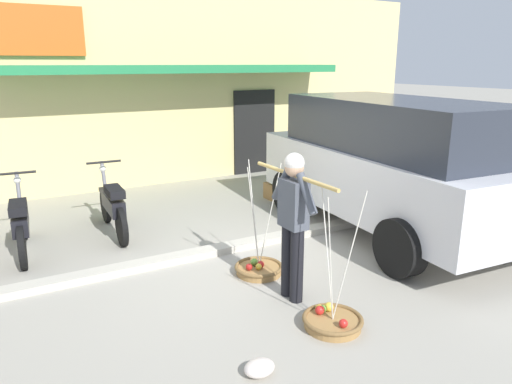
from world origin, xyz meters
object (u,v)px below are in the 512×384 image
(motorcycle_second_in_row, at_px, (113,206))
(parked_truck, at_px, (389,162))
(plastic_litter_bag, at_px, (259,368))
(wooden_crate, at_px, (277,190))
(fruit_basket_left_side, at_px, (332,320))
(motorcycle_nearest_shop, at_px, (21,223))
(fruit_vendor, at_px, (293,217))
(fruit_basket_right_side, at_px, (259,268))

(motorcycle_second_in_row, distance_m, parked_truck, 4.37)
(plastic_litter_bag, bearing_deg, wooden_crate, 56.58)
(plastic_litter_bag, distance_m, wooden_crate, 5.59)
(wooden_crate, bearing_deg, fruit_basket_left_side, -115.13)
(wooden_crate, bearing_deg, motorcycle_second_in_row, -172.04)
(fruit_basket_left_side, distance_m, motorcycle_nearest_shop, 4.54)
(plastic_litter_bag, bearing_deg, motorcycle_nearest_shop, 111.21)
(wooden_crate, bearing_deg, motorcycle_nearest_shop, -172.02)
(fruit_vendor, bearing_deg, fruit_basket_left_side, -89.21)
(fruit_vendor, distance_m, parked_truck, 2.82)
(parked_truck, bearing_deg, motorcycle_second_in_row, 152.59)
(fruit_basket_left_side, relative_size, motorcycle_second_in_row, 0.80)
(fruit_basket_right_side, xyz_separation_m, motorcycle_nearest_shop, (-2.57, 2.23, 0.38))
(fruit_basket_left_side, relative_size, wooden_crate, 3.30)
(fruit_basket_left_side, bearing_deg, motorcycle_second_in_row, 108.23)
(fruit_vendor, relative_size, parked_truck, 0.34)
(fruit_vendor, relative_size, motorcycle_second_in_row, 0.93)
(fruit_basket_left_side, height_order, parked_truck, parked_truck)
(fruit_vendor, distance_m, fruit_basket_left_side, 1.16)
(motorcycle_second_in_row, bearing_deg, fruit_vendor, -68.05)
(parked_truck, bearing_deg, motorcycle_nearest_shop, 160.69)
(fruit_vendor, height_order, wooden_crate, fruit_vendor)
(fruit_vendor, bearing_deg, parked_truck, 24.50)
(fruit_basket_right_side, relative_size, motorcycle_nearest_shop, 0.80)
(motorcycle_second_in_row, bearing_deg, parked_truck, -27.41)
(plastic_litter_bag, relative_size, wooden_crate, 0.64)
(fruit_basket_left_side, xyz_separation_m, wooden_crate, (2.04, 4.36, 0.08))
(fruit_vendor, distance_m, plastic_litter_bag, 1.72)
(motorcycle_second_in_row, bearing_deg, motorcycle_nearest_shop, -171.95)
(motorcycle_second_in_row, bearing_deg, fruit_basket_right_side, -62.46)
(parked_truck, relative_size, plastic_litter_bag, 17.61)
(fruit_basket_right_side, bearing_deg, parked_truck, 9.37)
(fruit_basket_right_side, xyz_separation_m, parked_truck, (2.58, 0.43, 1.06))
(fruit_vendor, relative_size, fruit_basket_left_side, 1.17)
(motorcycle_second_in_row, xyz_separation_m, plastic_litter_bag, (0.25, -4.20, -0.38))
(fruit_basket_right_side, bearing_deg, wooden_crate, 54.32)
(motorcycle_second_in_row, xyz_separation_m, parked_truck, (3.84, -1.99, 0.68))
(wooden_crate, bearing_deg, plastic_litter_bag, -123.42)
(fruit_vendor, bearing_deg, motorcycle_second_in_row, 111.95)
(fruit_vendor, distance_m, motorcycle_second_in_row, 3.44)
(motorcycle_nearest_shop, xyz_separation_m, motorcycle_second_in_row, (1.31, 0.19, 0.00))
(fruit_basket_right_side, distance_m, wooden_crate, 3.55)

